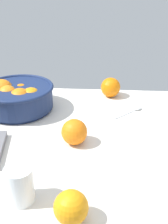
# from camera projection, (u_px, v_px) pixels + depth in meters

# --- Properties ---
(ground_plane) EXTENTS (1.17, 0.81, 0.03)m
(ground_plane) POSITION_uv_depth(u_px,v_px,m) (83.00, 142.00, 0.90)
(ground_plane) COLOR silver
(fruit_bowl) EXTENTS (0.27, 0.27, 0.11)m
(fruit_bowl) POSITION_uv_depth(u_px,v_px,m) (17.00, 97.00, 1.05)
(fruit_bowl) COLOR navy
(fruit_bowl) RESTS_ON ground_plane
(juice_glass) EXTENTS (0.06, 0.06, 0.09)m
(juice_glass) POSITION_uv_depth(u_px,v_px,m) (20.00, 187.00, 0.64)
(juice_glass) COLOR white
(juice_glass) RESTS_ON ground_plane
(loose_orange_0) EXTENTS (0.08, 0.08, 0.08)m
(loose_orange_0) POSITION_uv_depth(u_px,v_px,m) (74.00, 132.00, 0.86)
(loose_orange_0) COLOR orange
(loose_orange_0) RESTS_ON ground_plane
(loose_orange_1) EXTENTS (0.08, 0.08, 0.08)m
(loose_orange_1) POSITION_uv_depth(u_px,v_px,m) (111.00, 87.00, 1.17)
(loose_orange_1) COLOR orange
(loose_orange_1) RESTS_ON ground_plane
(loose_orange_2) EXTENTS (0.07, 0.07, 0.07)m
(loose_orange_2) POSITION_uv_depth(u_px,v_px,m) (73.00, 207.00, 0.59)
(loose_orange_2) COLOR orange
(loose_orange_2) RESTS_ON ground_plane
(spoon) EXTENTS (0.11, 0.11, 0.01)m
(spoon) POSITION_uv_depth(u_px,v_px,m) (133.00, 111.00, 1.06)
(spoon) COLOR silver
(spoon) RESTS_ON ground_plane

